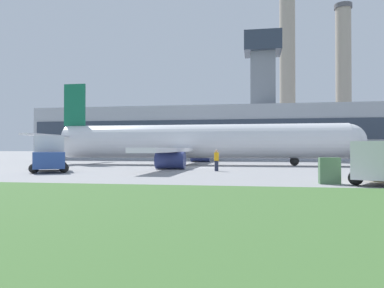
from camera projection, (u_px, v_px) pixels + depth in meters
ground_plane at (205, 167)px, 35.33m from camera, size 400.00×400.00×0.00m
terminal_building at (228, 132)px, 61.32m from camera, size 61.32×12.59×20.30m
smokestack_left at (287, 65)px, 85.72m from camera, size 4.04×4.04×41.40m
smokestack_right at (343, 80)px, 83.24m from camera, size 3.84×3.84×34.02m
airplane at (196, 142)px, 40.14m from camera, size 33.98×32.19×9.11m
pushback_tug at (375, 157)px, 34.63m from camera, size 3.64×2.85×2.08m
fuel_truck at (49, 154)px, 29.08m from camera, size 4.74×6.08×2.74m
ground_crew_person at (216, 160)px, 29.10m from camera, size 0.53×0.53×1.68m
traffic_cone_near_nose at (378, 165)px, 32.10m from camera, size 0.48×0.48×0.67m
utility_cabinet at (329, 171)px, 18.57m from camera, size 0.99×0.62×1.31m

